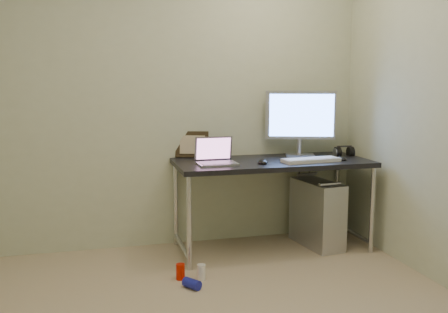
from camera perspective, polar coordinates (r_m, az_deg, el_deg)
wall_back at (r=4.19m, az=-7.55°, el=6.58°), size 3.50×0.02×2.50m
desk at (r=4.12m, az=5.50°, el=-1.51°), size 1.59×0.70×0.75m
tower_computer at (r=4.34m, az=10.58°, el=-6.40°), size 0.31×0.56×0.59m
cable_a at (r=4.57m, az=8.36°, el=-4.03°), size 0.01×0.16×0.69m
cable_b at (r=4.59m, az=9.49°, el=-4.25°), size 0.02×0.11×0.71m
can_red at (r=3.63m, az=-5.00°, el=-12.98°), size 0.08×0.08×0.11m
can_white at (r=3.62m, az=-2.61°, el=-13.04°), size 0.08×0.08×0.11m
can_blue at (r=3.48m, az=-3.69°, el=-14.31°), size 0.13×0.14×0.07m
laptop at (r=3.90m, az=-0.95°, el=-0.14°), size 0.31×0.25×0.21m
monitor at (r=4.33m, az=8.74°, el=4.35°), size 0.58×0.24×0.56m
keyboard at (r=4.07m, az=9.92°, el=-0.41°), size 0.49×0.21×0.03m
mouse_right at (r=4.20m, az=13.29°, el=-0.19°), size 0.08×0.11×0.03m
mouse_left at (r=3.93m, az=4.44°, el=-0.52°), size 0.10×0.13×0.04m
headphones at (r=4.47m, az=13.56°, el=0.47°), size 0.17×0.10×0.11m
picture_frame at (r=4.24m, az=-3.68°, el=1.39°), size 0.29×0.17×0.22m
webcam at (r=4.23m, az=-0.29°, el=0.97°), size 0.04×0.03×0.11m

